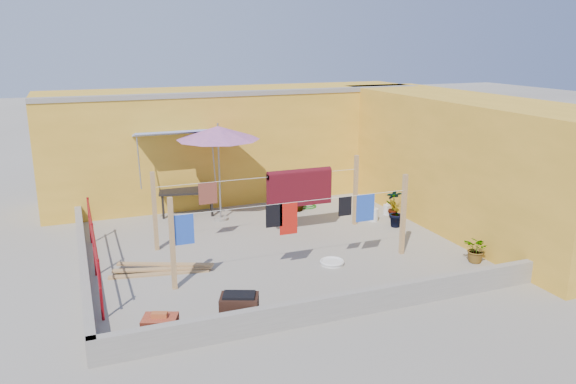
# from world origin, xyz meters

# --- Properties ---
(ground) EXTENTS (80.00, 80.00, 0.00)m
(ground) POSITION_xyz_m (0.00, 0.00, 0.00)
(ground) COLOR #9E998E
(ground) RESTS_ON ground
(wall_back) EXTENTS (11.00, 3.27, 3.21)m
(wall_back) POSITION_xyz_m (0.50, 4.69, 1.61)
(wall_back) COLOR gold
(wall_back) RESTS_ON ground
(wall_right) EXTENTS (2.40, 9.00, 3.20)m
(wall_right) POSITION_xyz_m (5.20, 0.00, 1.60)
(wall_right) COLOR gold
(wall_right) RESTS_ON ground
(parapet_front) EXTENTS (8.30, 0.16, 0.44)m
(parapet_front) POSITION_xyz_m (0.00, -3.58, 0.22)
(parapet_front) COLOR gray
(parapet_front) RESTS_ON ground
(parapet_left) EXTENTS (0.16, 7.30, 0.44)m
(parapet_left) POSITION_xyz_m (-4.08, 0.00, 0.22)
(parapet_left) COLOR gray
(parapet_left) RESTS_ON ground
(red_railing) EXTENTS (0.05, 4.20, 1.10)m
(red_railing) POSITION_xyz_m (-3.85, -0.20, 0.72)
(red_railing) COLOR #A6101A
(red_railing) RESTS_ON ground
(clothesline_rig) EXTENTS (5.09, 2.35, 1.80)m
(clothesline_rig) POSITION_xyz_m (0.73, 0.51, 1.07)
(clothesline_rig) COLOR tan
(clothesline_rig) RESTS_ON ground
(patio_umbrella) EXTENTS (2.17, 2.17, 2.55)m
(patio_umbrella) POSITION_xyz_m (-0.60, 2.41, 2.29)
(patio_umbrella) COLOR gray
(patio_umbrella) RESTS_ON ground
(outdoor_table) EXTENTS (1.58, 1.01, 0.68)m
(outdoor_table) POSITION_xyz_m (-1.30, 3.20, 0.62)
(outdoor_table) COLOR black
(outdoor_table) RESTS_ON ground
(brick_stack) EXTENTS (0.64, 0.55, 0.46)m
(brick_stack) POSITION_xyz_m (-3.05, -3.20, 0.20)
(brick_stack) COLOR #963622
(brick_stack) RESTS_ON ground
(lumber_pile) EXTENTS (2.09, 0.93, 0.13)m
(lumber_pile) POSITION_xyz_m (-2.59, -0.52, 0.06)
(lumber_pile) COLOR tan
(lumber_pile) RESTS_ON ground
(brazier) EXTENTS (0.73, 0.62, 0.56)m
(brazier) POSITION_xyz_m (-1.75, -3.20, 0.27)
(brazier) COLOR black
(brazier) RESTS_ON ground
(white_basin) EXTENTS (0.52, 0.52, 0.09)m
(white_basin) POSITION_xyz_m (0.80, -1.40, 0.05)
(white_basin) COLOR silver
(white_basin) RESTS_ON ground
(water_jug_a) EXTENTS (0.20, 0.20, 0.31)m
(water_jug_a) POSITION_xyz_m (3.70, 1.22, 0.14)
(water_jug_a) COLOR silver
(water_jug_a) RESTS_ON ground
(water_jug_b) EXTENTS (0.25, 0.25, 0.38)m
(water_jug_b) POSITION_xyz_m (3.08, 0.86, 0.17)
(water_jug_b) COLOR silver
(water_jug_b) RESTS_ON ground
(green_hose) EXTENTS (0.52, 0.52, 0.08)m
(green_hose) POSITION_xyz_m (1.98, 2.67, 0.04)
(green_hose) COLOR #176817
(green_hose) RESTS_ON ground
(plant_back_a) EXTENTS (0.70, 0.61, 0.75)m
(plant_back_a) POSITION_xyz_m (1.45, 3.02, 0.37)
(plant_back_a) COLOR #1B601D
(plant_back_a) RESTS_ON ground
(plant_back_b) EXTENTS (0.49, 0.49, 0.72)m
(plant_back_b) POSITION_xyz_m (1.58, 2.42, 0.36)
(plant_back_b) COLOR #1B601D
(plant_back_b) RESTS_ON ground
(plant_right_a) EXTENTS (0.48, 0.39, 0.79)m
(plant_right_a) POSITION_xyz_m (3.70, 0.90, 0.39)
(plant_right_a) COLOR #1B601D
(plant_right_a) RESTS_ON ground
(plant_right_b) EXTENTS (0.51, 0.53, 0.75)m
(plant_right_b) POSITION_xyz_m (3.34, 0.21, 0.37)
(plant_right_b) COLOR #1B601D
(plant_right_b) RESTS_ON ground
(plant_right_c) EXTENTS (0.61, 0.65, 0.59)m
(plant_right_c) POSITION_xyz_m (3.70, -2.43, 0.29)
(plant_right_c) COLOR #1B601D
(plant_right_c) RESTS_ON ground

